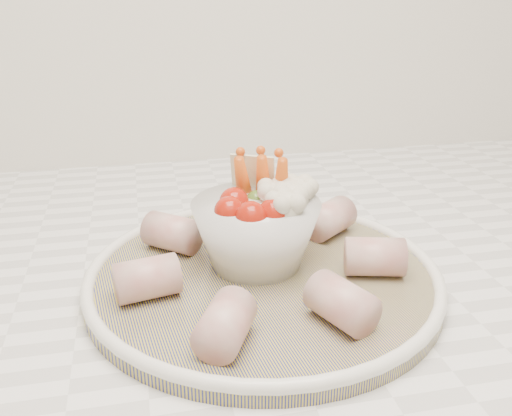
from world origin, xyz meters
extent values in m
cube|color=white|center=(0.00, 1.45, 0.90)|extent=(2.04, 0.62, 0.04)
cylinder|color=navy|center=(0.11, 1.35, 0.93)|extent=(0.38, 0.38, 0.01)
torus|color=white|center=(0.11, 1.35, 0.94)|extent=(0.34, 0.34, 0.01)
sphere|color=#A7180A|center=(0.08, 1.35, 1.00)|extent=(0.03, 0.03, 0.03)
sphere|color=#A7180A|center=(0.10, 1.33, 1.00)|extent=(0.03, 0.03, 0.03)
sphere|color=#A7180A|center=(0.12, 1.34, 1.00)|extent=(0.03, 0.03, 0.03)
sphere|color=#A7180A|center=(0.09, 1.37, 1.00)|extent=(0.03, 0.03, 0.03)
sphere|color=#486F25|center=(0.12, 1.38, 0.99)|extent=(0.02, 0.02, 0.02)
cone|color=#CE5013|center=(0.10, 1.39, 1.01)|extent=(0.04, 0.04, 0.07)
cone|color=#CE5013|center=(0.12, 1.39, 1.01)|extent=(0.03, 0.04, 0.07)
cone|color=#CE5013|center=(0.14, 1.38, 1.01)|extent=(0.03, 0.04, 0.07)
sphere|color=beige|center=(0.14, 1.36, 1.00)|extent=(0.03, 0.03, 0.03)
sphere|color=beige|center=(0.13, 1.34, 1.00)|extent=(0.03, 0.03, 0.03)
sphere|color=beige|center=(0.16, 1.37, 1.00)|extent=(0.03, 0.03, 0.03)
sphere|color=beige|center=(0.13, 1.37, 1.00)|extent=(0.03, 0.03, 0.03)
cube|color=beige|center=(0.12, 1.41, 1.01)|extent=(0.04, 0.03, 0.05)
cylinder|color=#B65853|center=(0.22, 1.32, 0.95)|extent=(0.06, 0.05, 0.04)
cylinder|color=#B65853|center=(0.20, 1.41, 0.95)|extent=(0.07, 0.06, 0.04)
cylinder|color=#B65853|center=(0.12, 1.46, 0.95)|extent=(0.04, 0.05, 0.04)
cylinder|color=#B65853|center=(0.03, 1.41, 0.95)|extent=(0.07, 0.06, 0.04)
cylinder|color=#B65853|center=(0.01, 1.32, 0.95)|extent=(0.06, 0.05, 0.04)
cylinder|color=#B65853|center=(0.06, 1.24, 0.95)|extent=(0.06, 0.06, 0.04)
cylinder|color=#B65853|center=(0.16, 1.25, 0.95)|extent=(0.06, 0.06, 0.04)
camera|label=1|loc=(0.01, 0.88, 1.20)|focal=40.00mm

